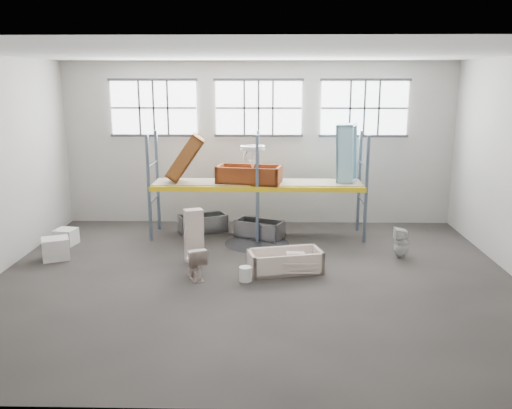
{
  "coord_description": "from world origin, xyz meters",
  "views": [
    {
      "loc": [
        0.3,
        -11.63,
        4.51
      ],
      "look_at": [
        0.0,
        1.5,
        1.4
      ],
      "focal_mm": 37.79,
      "sensor_mm": 36.0,
      "label": 1
    }
  ],
  "objects_px": {
    "toilet_beige": "(195,262)",
    "bucket": "(245,274)",
    "steel_tub_left": "(203,223)",
    "rust_tub_flat": "(249,175)",
    "blue_tub_upright": "(347,154)",
    "bathtub_beige": "(285,261)",
    "carton_near": "(56,249)",
    "cistern_tall": "(194,236)",
    "steel_tub_right": "(259,229)",
    "toilet_white": "(401,243)"
  },
  "relations": [
    {
      "from": "bathtub_beige",
      "to": "rust_tub_flat",
      "type": "bearing_deg",
      "value": 94.67
    },
    {
      "from": "bucket",
      "to": "carton_near",
      "type": "distance_m",
      "value": 5.08
    },
    {
      "from": "rust_tub_flat",
      "to": "carton_near",
      "type": "relative_size",
      "value": 2.77
    },
    {
      "from": "steel_tub_left",
      "to": "bathtub_beige",
      "type": "bearing_deg",
      "value": -54.84
    },
    {
      "from": "bathtub_beige",
      "to": "steel_tub_left",
      "type": "relative_size",
      "value": 1.23
    },
    {
      "from": "bathtub_beige",
      "to": "bucket",
      "type": "distance_m",
      "value": 1.13
    },
    {
      "from": "bathtub_beige",
      "to": "blue_tub_upright",
      "type": "bearing_deg",
      "value": 46.08
    },
    {
      "from": "cistern_tall",
      "to": "carton_near",
      "type": "xyz_separation_m",
      "value": [
        -3.56,
        0.19,
        -0.41
      ]
    },
    {
      "from": "steel_tub_right",
      "to": "rust_tub_flat",
      "type": "bearing_deg",
      "value": 165.0
    },
    {
      "from": "blue_tub_upright",
      "to": "toilet_beige",
      "type": "bearing_deg",
      "value": -137.3
    },
    {
      "from": "steel_tub_left",
      "to": "carton_near",
      "type": "bearing_deg",
      "value": -142.84
    },
    {
      "from": "bucket",
      "to": "blue_tub_upright",
      "type": "bearing_deg",
      "value": 54.09
    },
    {
      "from": "steel_tub_left",
      "to": "rust_tub_flat",
      "type": "relative_size",
      "value": 0.78
    },
    {
      "from": "cistern_tall",
      "to": "blue_tub_upright",
      "type": "bearing_deg",
      "value": 10.31
    },
    {
      "from": "toilet_beige",
      "to": "rust_tub_flat",
      "type": "xyz_separation_m",
      "value": [
        1.13,
        3.36,
        1.44
      ]
    },
    {
      "from": "carton_near",
      "to": "toilet_white",
      "type": "bearing_deg",
      "value": 2.21
    },
    {
      "from": "toilet_white",
      "to": "bucket",
      "type": "bearing_deg",
      "value": -64.59
    },
    {
      "from": "steel_tub_left",
      "to": "bucket",
      "type": "relative_size",
      "value": 4.18
    },
    {
      "from": "rust_tub_flat",
      "to": "steel_tub_left",
      "type": "bearing_deg",
      "value": 161.16
    },
    {
      "from": "carton_near",
      "to": "blue_tub_upright",
      "type": "bearing_deg",
      "value": 17.29
    },
    {
      "from": "bathtub_beige",
      "to": "blue_tub_upright",
      "type": "height_order",
      "value": "blue_tub_upright"
    },
    {
      "from": "bathtub_beige",
      "to": "toilet_white",
      "type": "xyz_separation_m",
      "value": [
        3.0,
        1.09,
        0.14
      ]
    },
    {
      "from": "toilet_beige",
      "to": "blue_tub_upright",
      "type": "relative_size",
      "value": 0.46
    },
    {
      "from": "steel_tub_left",
      "to": "blue_tub_upright",
      "type": "relative_size",
      "value": 0.84
    },
    {
      "from": "cistern_tall",
      "to": "steel_tub_left",
      "type": "height_order",
      "value": "cistern_tall"
    },
    {
      "from": "cistern_tall",
      "to": "bucket",
      "type": "relative_size",
      "value": 4.09
    },
    {
      "from": "toilet_beige",
      "to": "bathtub_beige",
      "type": "bearing_deg",
      "value": 170.23
    },
    {
      "from": "bathtub_beige",
      "to": "blue_tub_upright",
      "type": "xyz_separation_m",
      "value": [
        1.82,
        3.12,
        2.14
      ]
    },
    {
      "from": "rust_tub_flat",
      "to": "blue_tub_upright",
      "type": "xyz_separation_m",
      "value": [
        2.77,
        0.25,
        0.57
      ]
    },
    {
      "from": "bathtub_beige",
      "to": "steel_tub_left",
      "type": "distance_m",
      "value": 4.1
    },
    {
      "from": "toilet_white",
      "to": "steel_tub_right",
      "type": "height_order",
      "value": "toilet_white"
    },
    {
      "from": "steel_tub_left",
      "to": "blue_tub_upright",
      "type": "height_order",
      "value": "blue_tub_upright"
    },
    {
      "from": "toilet_beige",
      "to": "bucket",
      "type": "relative_size",
      "value": 2.29
    },
    {
      "from": "bathtub_beige",
      "to": "steel_tub_left",
      "type": "xyz_separation_m",
      "value": [
        -2.36,
        3.35,
        0.0
      ]
    },
    {
      "from": "bathtub_beige",
      "to": "bucket",
      "type": "height_order",
      "value": "bathtub_beige"
    },
    {
      "from": "toilet_white",
      "to": "rust_tub_flat",
      "type": "height_order",
      "value": "rust_tub_flat"
    },
    {
      "from": "rust_tub_flat",
      "to": "bucket",
      "type": "distance_m",
      "value": 3.9
    },
    {
      "from": "steel_tub_right",
      "to": "rust_tub_flat",
      "type": "height_order",
      "value": "rust_tub_flat"
    },
    {
      "from": "toilet_beige",
      "to": "blue_tub_upright",
      "type": "distance_m",
      "value": 5.68
    },
    {
      "from": "steel_tub_left",
      "to": "bucket",
      "type": "xyz_separation_m",
      "value": [
        1.44,
        -4.01,
        -0.09
      ]
    },
    {
      "from": "toilet_white",
      "to": "bucket",
      "type": "distance_m",
      "value": 4.29
    },
    {
      "from": "bucket",
      "to": "bathtub_beige",
      "type": "bearing_deg",
      "value": 35.59
    },
    {
      "from": "toilet_white",
      "to": "steel_tub_left",
      "type": "xyz_separation_m",
      "value": [
        -5.36,
        2.26,
        -0.14
      ]
    },
    {
      "from": "toilet_white",
      "to": "carton_near",
      "type": "relative_size",
      "value": 1.22
    },
    {
      "from": "rust_tub_flat",
      "to": "blue_tub_upright",
      "type": "distance_m",
      "value": 2.84
    },
    {
      "from": "rust_tub_flat",
      "to": "bucket",
      "type": "relative_size",
      "value": 5.35
    },
    {
      "from": "steel_tub_right",
      "to": "blue_tub_upright",
      "type": "bearing_deg",
      "value": 7.49
    },
    {
      "from": "rust_tub_flat",
      "to": "blue_tub_upright",
      "type": "relative_size",
      "value": 1.07
    },
    {
      "from": "toilet_beige",
      "to": "rust_tub_flat",
      "type": "distance_m",
      "value": 3.82
    },
    {
      "from": "rust_tub_flat",
      "to": "steel_tub_right",
      "type": "bearing_deg",
      "value": -15.0
    }
  ]
}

